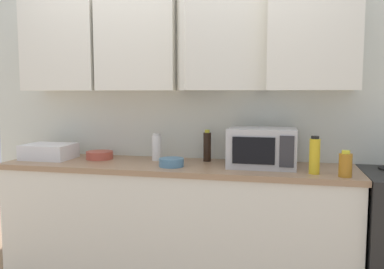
% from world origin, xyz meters
% --- Properties ---
extents(wall_back_with_cabinets, '(3.50, 0.58, 2.60)m').
position_xyz_m(wall_back_with_cabinets, '(0.00, -0.07, 1.58)').
color(wall_back_with_cabinets, silver).
rests_on(wall_back_with_cabinets, ground_plane).
extents(counter_run, '(2.63, 0.63, 0.90)m').
position_xyz_m(counter_run, '(0.00, -0.30, 0.45)').
color(counter_run, white).
rests_on(counter_run, ground_plane).
extents(microwave, '(0.48, 0.37, 0.28)m').
position_xyz_m(microwave, '(0.64, -0.26, 1.04)').
color(microwave, '#B7B7BC').
rests_on(microwave, counter_run).
extents(dish_rack, '(0.38, 0.30, 0.12)m').
position_xyz_m(dish_rack, '(-1.06, -0.30, 0.96)').
color(dish_rack, silver).
rests_on(dish_rack, counter_run).
extents(bottle_white_jar, '(0.08, 0.08, 0.22)m').
position_xyz_m(bottle_white_jar, '(-0.19, -0.18, 1.00)').
color(bottle_white_jar, white).
rests_on(bottle_white_jar, counter_run).
extents(bottle_soy_dark, '(0.06, 0.06, 0.25)m').
position_xyz_m(bottle_soy_dark, '(0.21, -0.13, 1.02)').
color(bottle_soy_dark, black).
rests_on(bottle_soy_dark, counter_run).
extents(bottle_yellow_mustard, '(0.07, 0.07, 0.25)m').
position_xyz_m(bottle_yellow_mustard, '(0.99, -0.45, 1.02)').
color(bottle_yellow_mustard, gold).
rests_on(bottle_yellow_mustard, counter_run).
extents(bottle_amber_vinegar, '(0.08, 0.08, 0.17)m').
position_xyz_m(bottle_amber_vinegar, '(1.17, -0.51, 0.98)').
color(bottle_amber_vinegar, '#AD701E').
rests_on(bottle_amber_vinegar, counter_run).
extents(bowl_ceramic_small, '(0.18, 0.18, 0.06)m').
position_xyz_m(bowl_ceramic_small, '(0.00, -0.41, 0.93)').
color(bowl_ceramic_small, teal).
rests_on(bowl_ceramic_small, counter_run).
extents(bowl_mixing_large, '(0.21, 0.21, 0.06)m').
position_xyz_m(bowl_mixing_large, '(-0.66, -0.22, 0.93)').
color(bowl_mixing_large, '#B24C3D').
rests_on(bowl_mixing_large, counter_run).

